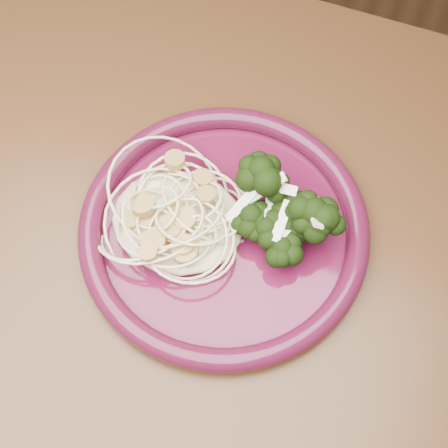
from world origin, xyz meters
TOP-DOWN VIEW (x-y plane):
  - dining_table at (0.00, 0.00)m, footprint 1.20×0.80m
  - dinner_plate at (0.10, 0.07)m, footprint 0.33×0.33m
  - spaghetti_pile at (0.05, 0.06)m, footprint 0.15×0.14m
  - scallop_cluster at (0.05, 0.06)m, footprint 0.13×0.13m
  - broccoli_pile at (0.15, 0.08)m, footprint 0.11×0.16m
  - onion_garnish at (0.15, 0.08)m, footprint 0.08×0.10m

SIDE VIEW (x-z plane):
  - dining_table at x=0.00m, z-range 0.28..1.03m
  - dinner_plate at x=0.10m, z-range 0.75..0.77m
  - spaghetti_pile at x=0.05m, z-range 0.76..0.79m
  - broccoli_pile at x=0.15m, z-range 0.76..0.81m
  - scallop_cluster at x=0.05m, z-range 0.79..0.82m
  - onion_garnish at x=0.15m, z-range 0.79..0.84m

